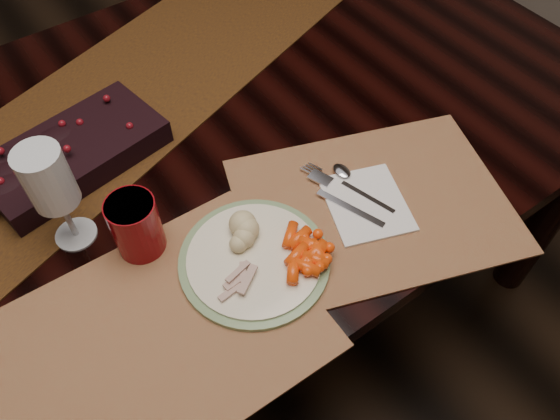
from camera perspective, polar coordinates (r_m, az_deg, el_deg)
floor at (r=1.69m, az=-6.48°, el=-10.77°), size 5.00×5.00×0.00m
dining_table at (r=1.37m, az=-7.90°, el=-3.76°), size 1.80×1.00×0.75m
table_runner at (r=1.19m, az=-16.29°, el=10.93°), size 1.77×0.92×0.00m
centerpiece at (r=1.07m, az=-20.86°, el=5.92°), size 0.35×0.22×0.06m
placemat_main at (r=0.97m, az=9.69°, el=0.53°), size 0.55×0.48×0.00m
placemat_second at (r=0.85m, az=-13.19°, el=-12.95°), size 0.49×0.36×0.00m
dinner_plate at (r=0.88m, az=-2.70°, el=-5.23°), size 0.30×0.30×0.01m
baby_carrots at (r=0.87m, az=1.09°, el=-4.69°), size 0.12×0.10×0.02m
mashed_potatoes at (r=0.88m, az=-4.28°, el=-2.16°), size 0.09×0.08×0.04m
turkey_shreds at (r=0.84m, az=-4.65°, el=-7.43°), size 0.09×0.08×0.02m
napkin at (r=0.96m, az=9.00°, el=0.66°), size 0.18×0.19×0.01m
fork at (r=0.96m, az=6.56°, el=1.01°), size 0.08×0.17×0.00m
spoon at (r=0.98m, az=8.30°, el=2.21°), size 0.06×0.14×0.00m
red_cup at (r=0.89m, az=-14.82°, el=-1.61°), size 0.09×0.09×0.11m
wine_glass at (r=0.91m, az=-22.22°, el=1.14°), size 0.08×0.08×0.20m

